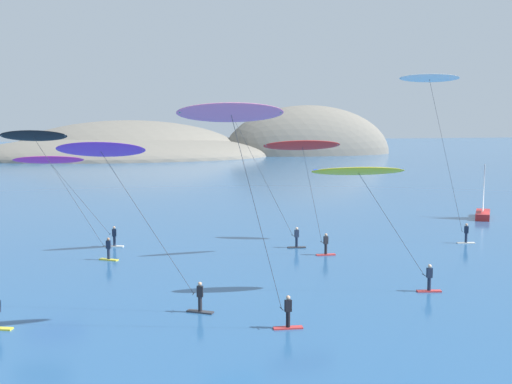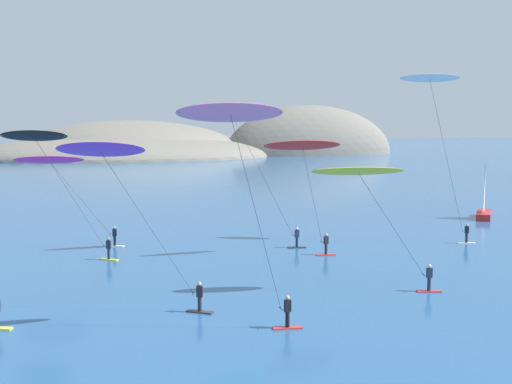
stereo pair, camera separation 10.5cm
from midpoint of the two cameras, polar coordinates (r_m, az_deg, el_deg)
The scene contains 10 objects.
headland_island at distance 185.09m, azimuth -7.34°, elevation 3.22°, with size 120.75×57.09×29.04m.
sailboat_near at distance 72.64m, azimuth 19.62°, elevation -1.67°, with size 4.22×5.41×5.70m.
kitesurfer_magenta at distance 54.28m, azimuth -17.41°, elevation 2.14°, with size 8.65×2.15×7.64m.
kitesurfer_purple at distance 35.36m, azimuth -12.97°, elevation 2.72°, with size 8.34×3.81×9.39m.
kitesurfer_white at distance 56.04m, azimuth 15.55°, elevation 8.43°, with size 6.40×3.27×14.29m.
kitesurfer_red at distance 48.45m, azimuth 4.39°, elevation 3.46°, with size 6.26×1.47×9.00m.
kitesurfer_black at distance 50.21m, azimuth -18.60°, elevation 3.95°, with size 8.54×3.91×9.76m.
kitesurfer_yellow at distance 38.41m, azimuth 9.60°, elevation 1.12°, with size 8.23×2.16×7.82m.
kitesurfer_pink at distance 30.64m, azimuth -1.78°, elevation 5.61°, with size 6.29×1.37×11.35m.
kitesurfer_cyan at distance 50.20m, azimuth -1.66°, elevation 6.18°, with size 9.28×1.48×11.43m.
Camera 2 is at (-17.20, -14.25, 10.53)m, focal length 45.00 mm.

